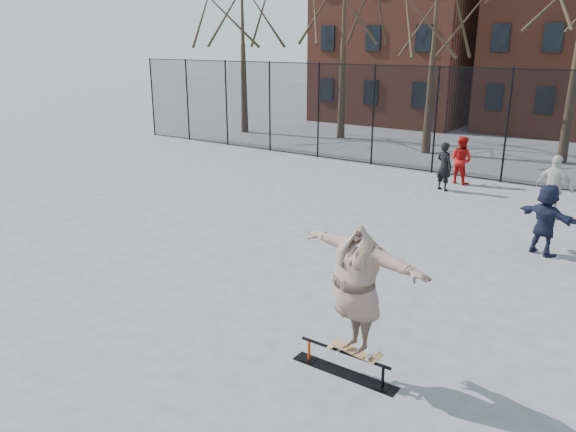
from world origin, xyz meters
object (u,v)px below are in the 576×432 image
Objects in this scene: bystander_red at (461,160)px; bystander_white at (554,187)px; skater at (357,290)px; bystander_navy at (546,220)px; bystander_black at (444,166)px; skate_rail at (344,365)px; skateboard at (355,352)px.

bystander_white is (3.55, -2.57, 0.07)m from bystander_red.
skater reaches higher than bystander_navy.
skater is at bearing 116.58° from bystander_red.
bystander_black is at bearing -23.72° from bystander_navy.
skate_rail is at bearing 103.00° from bystander_navy.
skateboard is 11.92m from bystander_black.
bystander_red is 0.98× the size of bystander_navy.
bystander_navy is at bearing 80.95° from skateboard.
bystander_black is at bearing 120.73° from skater.
skater reaches higher than skate_rail.
bystander_red is 4.39m from bystander_white.
bystander_navy is (1.30, 7.12, 0.71)m from skate_rail.
bystander_black is (-2.81, 11.54, 0.67)m from skate_rail.
skater reaches higher than skateboard.
bystander_navy is at bearing 115.23° from bystander_white.
skate_rail is 11.89m from bystander_black.
skater is 13.16m from bystander_red.
skateboard is 10.29m from bystander_white.
bystander_red is at bearing 101.82° from skate_rail.
bystander_navy is (0.43, -3.13, -0.06)m from bystander_white.
bystander_red is at bearing 118.80° from skater.
skate_rail is 10.32m from bystander_white.
bystander_navy is at bearing 138.98° from bystander_red.
skater reaches higher than bystander_black.
bystander_black is 1.30m from bystander_red.
bystander_white is at bearing 158.14° from bystander_red.
bystander_white reaches higher than bystander_navy.
bystander_navy reaches higher than bystander_red.
bystander_white reaches higher than skate_rail.
bystander_black is 0.98× the size of bystander_red.
bystander_red is at bearing -31.73° from bystander_navy.
skate_rail is at bearing 102.54° from bystander_white.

